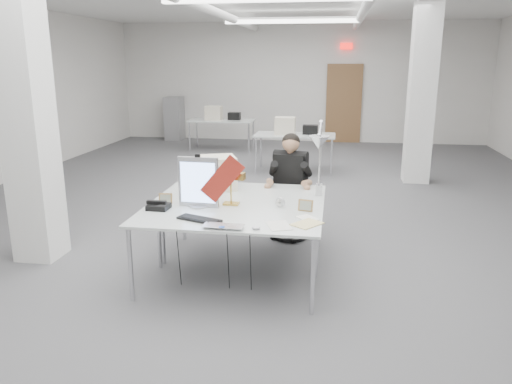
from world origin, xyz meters
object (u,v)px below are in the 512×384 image
at_px(seated_person, 290,169).
at_px(architect_lamp, 319,160).
at_px(office_chair, 290,196).
at_px(beige_monitor, 218,173).
at_px(monitor, 198,182).
at_px(laptop, 222,229).
at_px(desk_main, 227,217).
at_px(desk_phone, 159,207).
at_px(bankers_lamp, 231,190).

distance_m(seated_person, architect_lamp, 0.99).
xyz_separation_m(office_chair, beige_monitor, (-0.79, -0.57, 0.40)).
distance_m(monitor, laptop, 0.82).
xyz_separation_m(laptop, beige_monitor, (-0.36, 1.42, 0.17)).
xyz_separation_m(desk_main, desk_phone, (-0.73, 0.12, 0.04)).
distance_m(office_chair, laptop, 2.05).
height_order(office_chair, bankers_lamp, office_chair).
distance_m(monitor, architect_lamp, 1.27).
bearing_deg(desk_phone, laptop, -31.34).
height_order(desk_main, monitor, monitor).
bearing_deg(seated_person, bankers_lamp, -102.23).
distance_m(desk_main, monitor, 0.52).
bearing_deg(architect_lamp, desk_phone, 174.72).
bearing_deg(bankers_lamp, desk_phone, -149.45).
bearing_deg(desk_phone, architect_lamp, 22.54).
xyz_separation_m(laptop, architect_lamp, (0.80, 1.07, 0.42)).
bearing_deg(beige_monitor, laptop, -96.91).
height_order(laptop, bankers_lamp, bankers_lamp).
relative_size(desk_phone, beige_monitor, 0.52).
bearing_deg(architect_lamp, monitor, 173.89).
bearing_deg(beige_monitor, desk_main, -93.42).
bearing_deg(monitor, seated_person, 60.18).
distance_m(seated_person, beige_monitor, 0.95).
relative_size(office_chair, desk_phone, 5.21).
bearing_deg(laptop, office_chair, 79.59).
bearing_deg(seated_person, desk_main, -95.01).
distance_m(desk_main, laptop, 0.41).
bearing_deg(desk_main, bankers_lamp, 96.49).
height_order(desk_main, beige_monitor, beige_monitor).
relative_size(laptop, beige_monitor, 0.92).
bearing_deg(desk_main, beige_monitor, 107.87).
relative_size(seated_person, architect_lamp, 1.09).
bearing_deg(monitor, beige_monitor, 90.99).
height_order(seated_person, monitor, seated_person).
height_order(laptop, beige_monitor, beige_monitor).
height_order(bankers_lamp, architect_lamp, architect_lamp).
xyz_separation_m(monitor, beige_monitor, (0.02, 0.75, -0.07)).
distance_m(monitor, desk_phone, 0.47).
xyz_separation_m(bankers_lamp, architect_lamp, (0.88, 0.27, 0.28)).
distance_m(laptop, desk_phone, 0.93).
relative_size(beige_monitor, architect_lamp, 0.45).
bearing_deg(architect_lamp, beige_monitor, 138.72).
relative_size(desk_main, desk_phone, 8.69).
bearing_deg(architect_lamp, laptop, -151.27).
height_order(seated_person, beige_monitor, seated_person).
bearing_deg(bankers_lamp, desk_main, -75.14).
height_order(seated_person, laptop, seated_person).
distance_m(seated_person, desk_phone, 1.86).
xyz_separation_m(desk_phone, architect_lamp, (1.56, 0.55, 0.41)).
xyz_separation_m(office_chair, bankers_lamp, (-0.51, -1.19, 0.37)).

